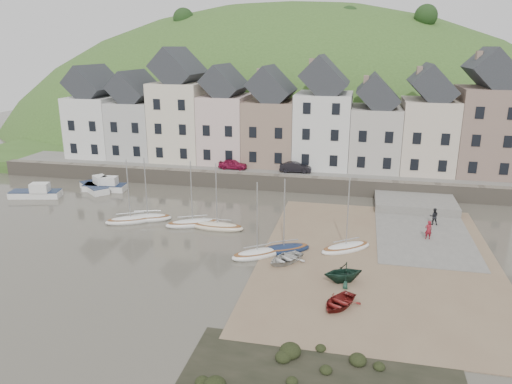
% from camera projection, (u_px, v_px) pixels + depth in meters
% --- Properties ---
extents(ground, '(160.00, 160.00, 0.00)m').
position_uv_depth(ground, '(240.00, 247.00, 39.90)').
color(ground, '#4D493D').
rests_on(ground, ground).
extents(quay_land, '(90.00, 30.00, 1.50)m').
position_uv_depth(quay_land, '(295.00, 156.00, 69.62)').
color(quay_land, '#385823').
rests_on(quay_land, ground).
extents(quay_street, '(70.00, 7.00, 0.10)m').
position_uv_depth(quay_street, '(282.00, 170.00, 58.64)').
color(quay_street, slate).
rests_on(quay_street, quay_land).
extents(seawall, '(70.00, 1.20, 1.80)m').
position_uv_depth(seawall, '(276.00, 183.00, 55.55)').
color(seawall, slate).
rests_on(seawall, ground).
extents(beach, '(18.00, 26.00, 0.06)m').
position_uv_depth(beach, '(378.00, 259.00, 37.64)').
color(beach, '#796049').
rests_on(beach, ground).
extents(slipway, '(8.00, 18.00, 0.12)m').
position_uv_depth(slipway, '(421.00, 227.00, 44.30)').
color(slipway, slate).
rests_on(slipway, ground).
extents(hillside, '(134.40, 84.00, 84.00)m').
position_uv_depth(hillside, '(287.00, 214.00, 102.24)').
color(hillside, '#385823').
rests_on(hillside, ground).
extents(townhouse_terrace, '(61.05, 8.00, 13.93)m').
position_uv_depth(townhouse_terrace, '(301.00, 119.00, 59.89)').
color(townhouse_terrace, silver).
rests_on(townhouse_terrace, quay_land).
extents(sailboat_0, '(4.74, 2.82, 6.32)m').
position_uv_depth(sailboat_0, '(148.00, 218.00, 46.03)').
color(sailboat_0, white).
rests_on(sailboat_0, ground).
extents(sailboat_1, '(4.81, 3.51, 6.32)m').
position_uv_depth(sailboat_1, '(131.00, 220.00, 45.44)').
color(sailboat_1, white).
rests_on(sailboat_1, ground).
extents(sailboat_2, '(4.98, 1.56, 6.32)m').
position_uv_depth(sailboat_2, '(217.00, 226.00, 43.84)').
color(sailboat_2, beige).
rests_on(sailboat_2, ground).
extents(sailboat_3, '(5.13, 3.51, 6.32)m').
position_uv_depth(sailboat_3, '(193.00, 223.00, 44.62)').
color(sailboat_3, white).
rests_on(sailboat_3, ground).
extents(sailboat_4, '(4.35, 3.68, 6.32)m').
position_uv_depth(sailboat_4, '(257.00, 254.00, 38.01)').
color(sailboat_4, white).
rests_on(sailboat_4, ground).
extents(sailboat_5, '(4.62, 3.50, 6.32)m').
position_uv_depth(sailboat_5, '(284.00, 249.00, 38.92)').
color(sailboat_5, '#152343').
rests_on(sailboat_5, ground).
extents(sailboat_6, '(4.55, 3.94, 6.32)m').
position_uv_depth(sailboat_6, '(346.00, 248.00, 39.17)').
color(sailboat_6, white).
rests_on(sailboat_6, ground).
extents(motorboat_0, '(4.94, 2.22, 1.70)m').
position_uv_depth(motorboat_0, '(106.00, 186.00, 55.44)').
color(motorboat_0, white).
rests_on(motorboat_0, ground).
extents(motorboat_1, '(5.64, 2.90, 1.70)m').
position_uv_depth(motorboat_1, '(37.00, 192.00, 52.90)').
color(motorboat_1, white).
rests_on(motorboat_1, ground).
extents(motorboat_2, '(4.82, 4.40, 1.70)m').
position_uv_depth(motorboat_2, '(96.00, 186.00, 55.42)').
color(motorboat_2, white).
rests_on(motorboat_2, ground).
extents(rowboat_white, '(3.66, 3.85, 0.65)m').
position_uv_depth(rowboat_white, '(285.00, 258.00, 36.88)').
color(rowboat_white, silver).
rests_on(rowboat_white, beach).
extents(rowboat_green, '(3.53, 3.34, 1.47)m').
position_uv_depth(rowboat_green, '(343.00, 272.00, 33.72)').
color(rowboat_green, '#163326').
rests_on(rowboat_green, beach).
extents(rowboat_red, '(3.25, 3.61, 0.61)m').
position_uv_depth(rowboat_red, '(339.00, 302.00, 30.61)').
color(rowboat_red, maroon).
rests_on(rowboat_red, beach).
extents(person_red, '(0.68, 0.52, 1.65)m').
position_uv_depth(person_red, '(428.00, 230.00, 41.07)').
color(person_red, maroon).
rests_on(person_red, slipway).
extents(person_dark, '(0.77, 0.60, 1.59)m').
position_uv_depth(person_dark, '(434.00, 216.00, 44.46)').
color(person_dark, black).
rests_on(person_dark, slipway).
extents(car_left, '(3.49, 1.46, 1.18)m').
position_uv_depth(car_left, '(233.00, 164.00, 58.71)').
color(car_left, maroon).
rests_on(car_left, quay_street).
extents(car_right, '(3.80, 1.52, 1.23)m').
position_uv_depth(car_right, '(296.00, 167.00, 57.14)').
color(car_right, black).
rests_on(car_right, quay_street).
extents(shore_rocks, '(14.00, 6.00, 0.77)m').
position_uv_depth(shore_rocks, '(305.00, 373.00, 24.35)').
color(shore_rocks, black).
rests_on(shore_rocks, ground).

